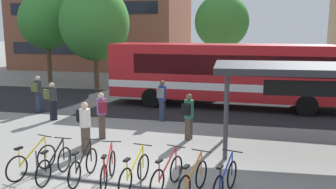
{
  "coord_description": "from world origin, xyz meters",
  "views": [
    {
      "loc": [
        3.31,
        -8.24,
        3.93
      ],
      "look_at": [
        0.43,
        4.59,
        1.56
      ],
      "focal_mm": 38.68,
      "sensor_mm": 36.0,
      "label": 1
    }
  ],
  "objects": [
    {
      "name": "commuter_maroon_pack_3",
      "position": [
        -1.82,
        3.65,
        0.98
      ],
      "size": [
        0.54,
        0.61,
        1.69
      ],
      "rotation": [
        0.0,
        0.0,
        2.14
      ],
      "color": "#47382D",
      "rests_on": "ground"
    },
    {
      "name": "commuter_black_pack_2",
      "position": [
        -1.71,
        2.03,
        0.98
      ],
      "size": [
        0.6,
        0.57,
        1.69
      ],
      "rotation": [
        0.0,
        0.0,
        5.6
      ],
      "color": "#47382D",
      "rests_on": "ground"
    },
    {
      "name": "street_tree_3",
      "position": [
        1.29,
        18.31,
        4.48
      ],
      "size": [
        3.87,
        3.87,
        6.43
      ],
      "color": "brown",
      "rests_on": "ground"
    },
    {
      "name": "street_tree_2",
      "position": [
        -11.13,
        15.89,
        4.55
      ],
      "size": [
        4.0,
        4.0,
        6.65
      ],
      "color": "brown",
      "rests_on": "ground"
    },
    {
      "name": "transit_shelter",
      "position": [
        5.52,
        3.69,
        2.65
      ],
      "size": [
        6.73,
        3.33,
        2.84
      ],
      "rotation": [
        0.0,
        0.0,
        0.05
      ],
      "color": "#38383D",
      "rests_on": "ground"
    },
    {
      "name": "city_bus",
      "position": [
        2.22,
        10.26,
        1.78
      ],
      "size": [
        12.11,
        3.01,
        3.2
      ],
      "rotation": [
        0.0,
        0.0,
        3.1
      ],
      "color": "red",
      "rests_on": "ground"
    },
    {
      "name": "parked_bicycle_black_1",
      "position": [
        -1.64,
        -0.01,
        0.38
      ],
      "size": [
        0.52,
        1.72,
        0.99
      ],
      "rotation": [
        0.0,
        0.0,
        1.55
      ],
      "color": "black",
      "rests_on": "ground"
    },
    {
      "name": "commuter_black_pack_5",
      "position": [
        1.27,
        4.19,
        0.96
      ],
      "size": [
        0.42,
        0.58,
        1.68
      ],
      "rotation": [
        0.0,
        0.0,
        1.34
      ],
      "color": "#47382D",
      "rests_on": "ground"
    },
    {
      "name": "parked_bicycle_yellow_4",
      "position": [
        0.62,
        -0.08,
        0.38
      ],
      "size": [
        0.52,
        1.71,
        0.99
      ],
      "rotation": [
        0.0,
        0.0,
        1.43
      ],
      "color": "black",
      "rests_on": "ground"
    },
    {
      "name": "parked_bicycle_blue_7",
      "position": [
        2.87,
        -0.06,
        0.38
      ],
      "size": [
        0.63,
        1.68,
        0.99
      ],
      "rotation": [
        0.0,
        0.0,
        1.31
      ],
      "color": "black",
      "rests_on": "ground"
    },
    {
      "name": "commuter_grey_pack_0",
      "position": [
        -0.29,
        6.61,
        1.03
      ],
      "size": [
        0.36,
        0.54,
        1.78
      ],
      "rotation": [
        0.0,
        0.0,
        1.51
      ],
      "color": "#2D3851",
      "rests_on": "ground"
    },
    {
      "name": "bike_rack",
      "position": [
        0.28,
        -0.05,
        0.09
      ],
      "size": [
        5.98,
        0.36,
        0.7
      ],
      "rotation": [
        0.0,
        0.0,
        -0.05
      ],
      "color": "#47474C",
      "rests_on": "ground"
    },
    {
      "name": "parked_bicycle_red_3",
      "position": [
        -0.11,
        -0.0,
        0.38
      ],
      "size": [
        0.52,
        1.71,
        0.99
      ],
      "rotation": [
        0.0,
        0.0,
        1.74
      ],
      "color": "black",
      "rests_on": "ground"
    },
    {
      "name": "ground",
      "position": [
        0.0,
        0.0,
        0.0
      ],
      "size": [
        200.0,
        200.0,
        0.0
      ],
      "primitive_type": "plane",
      "color": "gray"
    },
    {
      "name": "parked_bicycle_black_2",
      "position": [
        -0.84,
        0.06,
        0.38
      ],
      "size": [
        0.52,
        1.72,
        0.99
      ],
      "rotation": [
        0.0,
        0.0,
        1.57
      ],
      "color": "black",
      "rests_on": "ground"
    },
    {
      "name": "commuter_olive_pack_1",
      "position": [
        -5.03,
        5.74,
        0.97
      ],
      "size": [
        0.56,
        0.6,
        1.67
      ],
      "rotation": [
        0.0,
        0.0,
        0.93
      ],
      "color": "black",
      "rests_on": "ground"
    },
    {
      "name": "parked_bicycle_orange_6",
      "position": [
        2.12,
        -0.21,
        0.38
      ],
      "size": [
        0.63,
        1.68,
        0.99
      ],
      "rotation": [
        0.0,
        0.0,
        1.31
      ],
      "color": "black",
      "rests_on": "ground"
    },
    {
      "name": "bus_lane_asphalt",
      "position": [
        0.0,
        10.26,
        0.0
      ],
      "size": [
        80.0,
        7.2,
        0.01
      ],
      "primitive_type": "cube",
      "color": "#232326",
      "rests_on": "ground"
    },
    {
      "name": "street_tree_0",
      "position": [
        -6.65,
        14.19,
        4.36
      ],
      "size": [
        4.54,
        4.54,
        6.84
      ],
      "color": "brown",
      "rests_on": "ground"
    },
    {
      "name": "commuter_olive_pack_6",
      "position": [
        -6.47,
        6.96,
        1.02
      ],
      "size": [
        0.38,
        0.55,
        1.76
      ],
      "rotation": [
        0.0,
        0.0,
        1.45
      ],
      "color": "#2D3851",
      "rests_on": "ground"
    },
    {
      "name": "parked_bicycle_red_5",
      "position": [
        1.44,
        -0.0,
        0.38
      ],
      "size": [
        0.62,
        1.68,
        0.99
      ],
      "rotation": [
        0.0,
        0.0,
        1.31
      ],
      "color": "black",
      "rests_on": "ground"
    },
    {
      "name": "parked_bicycle_yellow_0",
      "position": [
        -2.36,
        0.09,
        0.38
      ],
      "size": [
        0.63,
        1.68,
        0.99
      ],
      "rotation": [
        0.0,
        0.0,
        1.31
      ],
      "color": "black",
      "rests_on": "ground"
    }
  ]
}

